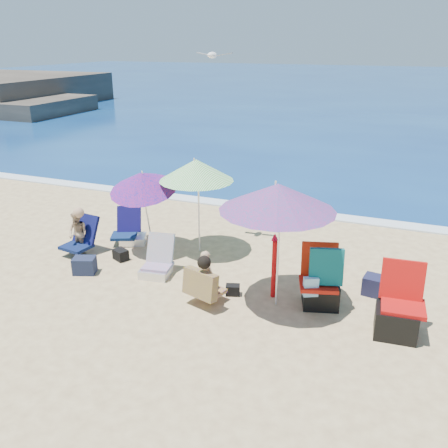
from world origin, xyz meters
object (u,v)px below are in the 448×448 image
at_px(umbrella_turquoise, 278,197).
at_px(umbrella_striped, 196,170).
at_px(person_center, 204,279).
at_px(person_left, 79,233).
at_px(seagull, 212,55).
at_px(camp_chair_right, 321,285).
at_px(camp_chair_left, 398,314).
at_px(furled_umbrella, 274,263).
at_px(chair_navy, 130,234).
at_px(chair_rainbow, 157,265).
at_px(umbrella_blue, 142,181).

height_order(umbrella_turquoise, umbrella_striped, umbrella_turquoise).
relative_size(person_center, person_left, 0.92).
distance_m(umbrella_turquoise, person_center, 1.84).
bearing_deg(seagull, camp_chair_right, -36.10).
bearing_deg(person_left, umbrella_turquoise, -6.36).
relative_size(camp_chair_left, camp_chair_right, 1.00).
distance_m(umbrella_striped, camp_chair_left, 4.61).
bearing_deg(umbrella_turquoise, camp_chair_right, 14.01).
xyz_separation_m(camp_chair_left, camp_chair_right, (-1.23, 0.38, 0.07)).
bearing_deg(furled_umbrella, chair_navy, 162.11).
relative_size(umbrella_striped, person_center, 2.16).
height_order(chair_rainbow, camp_chair_right, camp_chair_right).
bearing_deg(furled_umbrella, person_left, 176.72).
xyz_separation_m(umbrella_turquoise, umbrella_blue, (-3.08, 1.08, -0.35)).
bearing_deg(camp_chair_left, umbrella_striped, 157.24).
bearing_deg(umbrella_striped, person_left, -155.11).
bearing_deg(camp_chair_left, person_center, -175.71).
distance_m(umbrella_striped, person_left, 2.75).
height_order(umbrella_blue, person_center, umbrella_blue).
relative_size(umbrella_turquoise, camp_chair_left, 2.06).
relative_size(umbrella_turquoise, chair_navy, 2.63).
bearing_deg(chair_navy, camp_chair_right, -15.37).
bearing_deg(umbrella_turquoise, umbrella_blue, 160.69).
xyz_separation_m(umbrella_turquoise, chair_navy, (-3.65, 1.39, -1.67)).
bearing_deg(chair_rainbow, furled_umbrella, 0.31).
xyz_separation_m(camp_chair_right, seagull, (-2.74, 2.00, 3.48)).
xyz_separation_m(chair_rainbow, person_center, (1.25, -0.65, 0.25)).
relative_size(furled_umbrella, camp_chair_left, 1.03).
bearing_deg(umbrella_turquoise, camp_chair_left, -5.75).
distance_m(furled_umbrella, person_left, 4.21).
bearing_deg(person_left, seagull, 36.71).
xyz_separation_m(chair_navy, chair_rainbow, (1.31, -1.16, -0.00)).
bearing_deg(person_left, chair_rainbow, -7.42).
height_order(umbrella_blue, seagull, seagull).
bearing_deg(camp_chair_right, umbrella_striped, 154.98).
xyz_separation_m(camp_chair_right, person_center, (-1.82, -0.61, 0.05)).
xyz_separation_m(umbrella_blue, person_left, (-1.20, -0.60, -1.06)).
bearing_deg(umbrella_blue, camp_chair_right, -13.21).
relative_size(camp_chair_right, person_center, 1.19).
bearing_deg(furled_umbrella, umbrella_turquoise, -71.62).
distance_m(umbrella_turquoise, seagull, 3.58).
bearing_deg(umbrella_striped, umbrella_turquoise, -35.75).
xyz_separation_m(furled_umbrella, camp_chair_left, (2.04, -0.43, -0.29)).
xyz_separation_m(umbrella_turquoise, chair_rainbow, (-2.34, 0.22, -1.67)).
relative_size(umbrella_striped, person_left, 1.98).
bearing_deg(person_center, furled_umbrella, 33.37).
xyz_separation_m(person_center, seagull, (-0.92, 2.60, 3.43)).
bearing_deg(umbrella_turquoise, umbrella_striped, 144.25).
relative_size(chair_navy, person_center, 0.93).
relative_size(camp_chair_left, person_center, 1.19).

